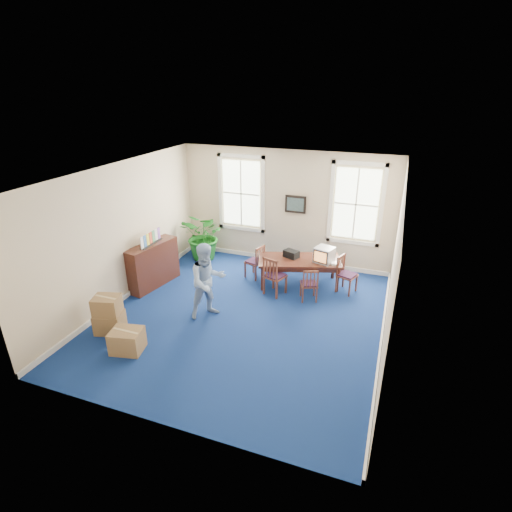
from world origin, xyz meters
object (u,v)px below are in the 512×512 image
(crt_tv, at_px, (324,255))
(chair_near_left, at_px, (275,275))
(credenza, at_px, (153,264))
(man, at_px, (208,281))
(cardboard_boxes, at_px, (120,313))
(conference_table, at_px, (299,272))
(potted_plant, at_px, (205,236))

(crt_tv, xyz_separation_m, chair_near_left, (-1.03, -0.75, -0.39))
(chair_near_left, xyz_separation_m, credenza, (-3.06, -0.60, 0.08))
(chair_near_left, bearing_deg, crt_tv, -124.71)
(man, xyz_separation_m, cardboard_boxes, (-1.45, -1.17, -0.43))
(credenza, distance_m, cardboard_boxes, 2.09)
(man, bearing_deg, chair_near_left, 5.03)
(crt_tv, relative_size, credenza, 0.31)
(crt_tv, relative_size, chair_near_left, 0.46)
(credenza, bearing_deg, man, -12.69)
(conference_table, distance_m, credenza, 3.72)
(conference_table, height_order, crt_tv, crt_tv)
(crt_tv, height_order, potted_plant, potted_plant)
(conference_table, distance_m, man, 2.67)
(cardboard_boxes, bearing_deg, man, 38.89)
(crt_tv, bearing_deg, chair_near_left, -127.04)
(chair_near_left, height_order, potted_plant, potted_plant)
(chair_near_left, bearing_deg, man, 72.50)
(crt_tv, bearing_deg, credenza, -144.82)
(potted_plant, bearing_deg, cardboard_boxes, -89.79)
(conference_table, height_order, credenza, credenza)
(conference_table, distance_m, potted_plant, 3.06)
(man, height_order, credenza, man)
(crt_tv, height_order, credenza, credenza)
(crt_tv, bearing_deg, potted_plant, -172.20)
(chair_near_left, relative_size, potted_plant, 0.70)
(potted_plant, bearing_deg, credenza, -104.82)
(conference_table, relative_size, credenza, 1.39)
(chair_near_left, bearing_deg, conference_table, -101.70)
(conference_table, bearing_deg, potted_plant, 150.11)
(man, bearing_deg, conference_table, 6.83)
(potted_plant, relative_size, cardboard_boxes, 0.96)
(credenza, bearing_deg, chair_near_left, 21.79)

